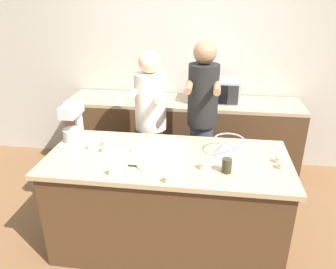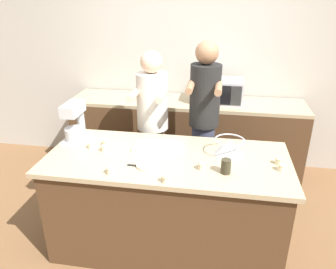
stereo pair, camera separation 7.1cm
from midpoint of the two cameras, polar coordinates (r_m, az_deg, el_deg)
The scene contains 21 objects.
ground_plane at distance 3.21m, azimuth -0.77°, elevation -18.23°, with size 16.00×16.00×0.00m, color brown.
back_wall at distance 4.19m, azimuth 2.73°, elevation 12.77°, with size 10.00×0.06×2.70m.
island_counter at distance 2.93m, azimuth -0.82°, elevation -11.66°, with size 2.00×0.89×0.90m.
back_counter at distance 4.13m, azimuth 2.05°, elevation -0.26°, with size 2.80×0.60×0.94m.
person_left at distance 3.35m, azimuth -3.60°, elevation 1.31°, with size 0.33×0.50×1.64m.
person_right at distance 3.27m, azimuth 5.29°, elevation 1.91°, with size 0.31×0.49×1.74m.
stand_mixer at distance 3.01m, azimuth -16.74°, elevation 1.48°, with size 0.20×0.30×0.36m.
mixing_bowl at distance 2.75m, azimuth 9.84°, elevation -1.94°, with size 0.25×0.25×0.14m.
baking_tray at distance 2.83m, azimuth -2.53°, elevation -2.07°, with size 0.41×0.24×0.04m.
microwave_oven at distance 3.90m, azimuth 7.72°, elevation 7.59°, with size 0.56×0.34×0.28m.
drinking_glass at distance 2.48m, azimuth 9.40°, elevation -5.35°, with size 0.08×0.08×0.11m.
small_plate at distance 2.56m, azimuth -4.25°, elevation -5.36°, with size 0.18×0.18×0.02m.
knife at distance 2.56m, azimuth -5.71°, elevation -5.57°, with size 0.22×0.02×0.01m.
cupcake_0 at distance 2.52m, azimuth 5.23°, elevation -5.31°, with size 0.06×0.06×0.06m.
cupcake_1 at distance 2.82m, azimuth -11.84°, elevation -2.39°, with size 0.06×0.06×0.06m.
cupcake_2 at distance 2.73m, azimuth 17.99°, elevation -4.06°, with size 0.06×0.06×0.06m.
cupcake_3 at distance 2.64m, azimuth 18.43°, elevation -5.08°, with size 0.06×0.06×0.06m.
cupcake_4 at distance 2.90m, azimuth -14.10°, elevation -1.89°, with size 0.06×0.06×0.06m.
cupcake_5 at distance 2.92m, azimuth -11.65°, elevation -1.46°, with size 0.06×0.06×0.06m.
cupcake_6 at distance 2.48m, azimuth -10.74°, elevation -6.20°, with size 0.06×0.06×0.06m.
cupcake_7 at distance 2.34m, azimuth -1.00°, elevation -7.63°, with size 0.06×0.06×0.06m.
Camera 1 is at (0.33, -2.36, 2.15)m, focal length 35.00 mm.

